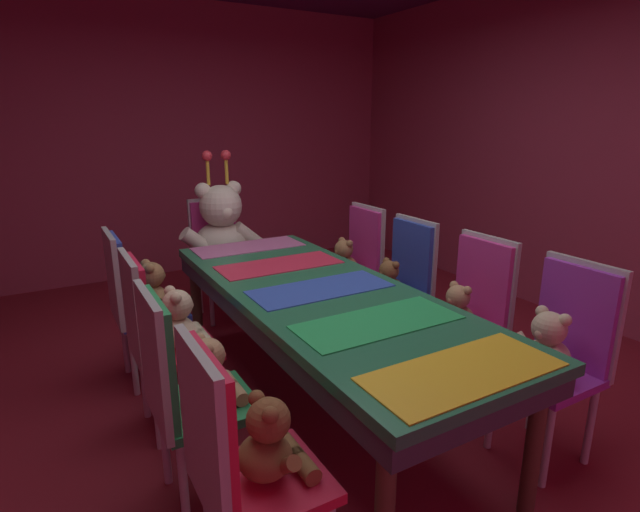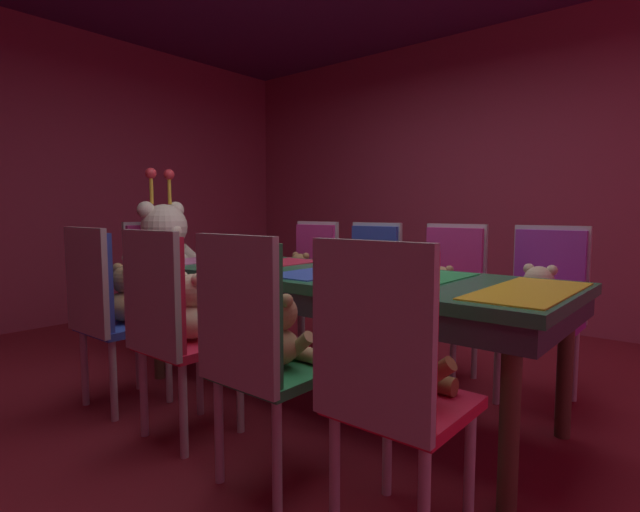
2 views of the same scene
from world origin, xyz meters
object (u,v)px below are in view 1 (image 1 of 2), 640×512
Objects in this scene: teddy_right_0 at (546,347)px; teddy_right_1 at (456,310)px; chair_right_2 at (405,276)px; teddy_right_2 at (388,282)px; chair_right_3 at (359,256)px; throne_chair at (217,245)px; chair_left_1 at (175,380)px; king_teddy_bear at (222,230)px; chair_left_0 at (229,455)px; chair_right_1 at (475,303)px; teddy_left_0 at (270,443)px; chair_left_2 at (151,328)px; teddy_left_1 at (210,374)px; chair_left_3 at (129,294)px; banquet_table at (321,304)px; teddy_left_2 at (180,322)px; teddy_left_3 at (154,290)px; chair_right_0 at (566,340)px; teddy_right_3 at (343,260)px.

teddy_right_0 is 1.16× the size of teddy_right_1.
chair_right_2 reaches higher than teddy_right_2.
throne_chair is (-0.84, 0.89, 0.00)m from chair_right_3.
chair_left_1 reaches higher than teddy_right_0.
chair_right_2 is 1.06× the size of king_teddy_bear.
chair_right_1 is at bearing 18.70° from chair_left_0.
teddy_left_0 is 0.34× the size of king_teddy_bear.
chair_right_3 is (0.12, 1.17, 0.02)m from teddy_right_1.
chair_left_1 and chair_left_2 have the same top height.
chair_left_3 is at bearing 96.25° from teddy_left_1.
banquet_table is 1.60m from king_teddy_bear.
teddy_right_0 is at bearing -39.09° from teddy_left_2.
chair_right_1 is at bearing -104.29° from teddy_right_0.
teddy_left_1 is 0.93× the size of teddy_right_0.
teddy_left_2 is at bearing -89.16° from teddy_left_3.
teddy_right_0 is (1.58, -0.56, -0.00)m from chair_left_1.
teddy_left_0 is at bearing -14.72° from throne_chair.
chair_left_0 and chair_right_3 have the same top height.
throne_chair is (-0.84, 1.46, 0.00)m from chair_right_2.
chair_right_3 is at bearing 37.24° from teddy_left_1.
teddy_right_1 is at bearing 20.87° from king_teddy_bear.
chair_right_2 is 1.68m from throne_chair.
teddy_left_0 is at bearing 0.00° from chair_left_0.
teddy_right_1 is (1.41, 0.58, -0.01)m from teddy_left_0.
chair_right_1 is (1.73, 0.02, 0.00)m from chair_left_1.
teddy_left_2 is 0.37× the size of king_teddy_bear.
teddy_left_3 is at bearing 90.48° from teddy_left_0.
chair_left_2 is (-0.01, 1.14, 0.00)m from chair_left_0.
teddy_left_0 reaches higher than teddy_left_1.
chair_left_0 is at bearing -18.77° from king_teddy_bear.
teddy_right_0 is (-0.15, 0.00, -0.00)m from chair_right_0.
chair_left_3 reaches higher than teddy_left_1.
king_teddy_bear reaches higher than chair_right_2.
teddy_right_3 is 0.31× the size of throne_chair.
king_teddy_bear is (-0.84, 0.72, 0.16)m from chair_right_3.
chair_right_0 is at bearing 180.00° from teddy_right_0.
banquet_table is 7.80× the size of teddy_left_1.
teddy_left_2 is 0.35× the size of throne_chair.
chair_left_2 is 2.06m from chair_right_0.
teddy_right_3 is (-0.14, 0.00, -0.01)m from chair_right_3.
king_teddy_bear reaches higher than chair_right_0.
chair_right_3 is 1.06× the size of king_teddy_bear.
chair_right_3 reaches higher than teddy_left_3.
chair_right_1 is 3.20× the size of teddy_right_3.
chair_right_2 is (1.53, 1.17, 0.01)m from teddy_left_0.
teddy_left_2 is at bearing 158.59° from banquet_table.
teddy_left_2 is 0.35× the size of chair_left_3.
teddy_left_2 is at bearing 1.15° from chair_right_2.
throne_chair is at bearing 70.84° from teddy_left_1.
teddy_right_2 is (-0.03, 0.60, -0.00)m from teddy_right_1.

